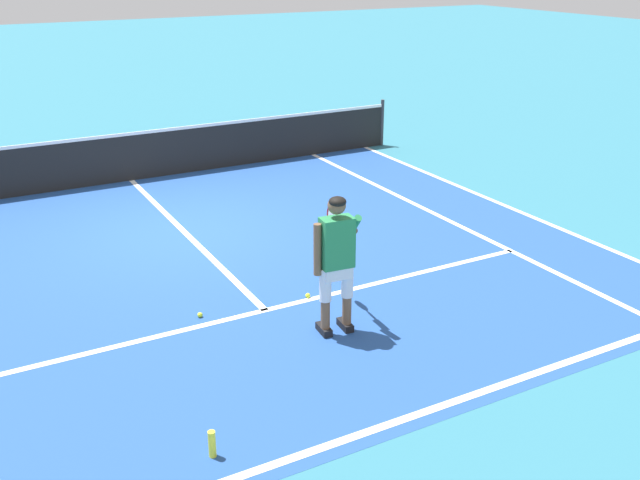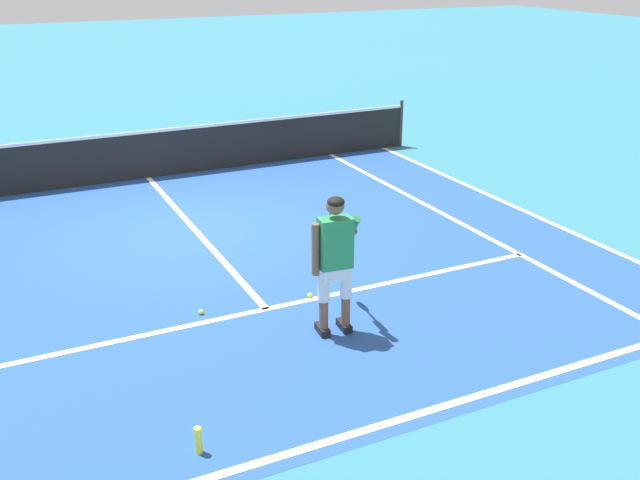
{
  "view_description": "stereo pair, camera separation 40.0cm",
  "coord_description": "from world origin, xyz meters",
  "px_view_note": "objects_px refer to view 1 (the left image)",
  "views": [
    {
      "loc": [
        -3.31,
        -10.72,
        4.24
      ],
      "look_at": [
        0.51,
        -3.71,
        1.05
      ],
      "focal_mm": 40.53,
      "sensor_mm": 36.0,
      "label": 1
    },
    {
      "loc": [
        -2.95,
        -10.9,
        4.24
      ],
      "look_at": [
        0.51,
        -3.71,
        1.05
      ],
      "focal_mm": 40.53,
      "sensor_mm": 36.0,
      "label": 2
    }
  ],
  "objects_px": {
    "tennis_player": "(336,255)",
    "tennis_ball_by_baseline": "(308,295)",
    "tennis_ball_near_feet": "(200,315)",
    "water_bottle": "(212,444)"
  },
  "relations": [
    {
      "from": "tennis_player",
      "to": "tennis_ball_by_baseline",
      "type": "xyz_separation_m",
      "value": [
        0.12,
        0.95,
        -0.96
      ]
    },
    {
      "from": "tennis_ball_near_feet",
      "to": "water_bottle",
      "type": "distance_m",
      "value": 2.73
    },
    {
      "from": "tennis_ball_by_baseline",
      "to": "water_bottle",
      "type": "height_order",
      "value": "water_bottle"
    },
    {
      "from": "tennis_player",
      "to": "tennis_ball_near_feet",
      "type": "distance_m",
      "value": 1.97
    },
    {
      "from": "tennis_ball_by_baseline",
      "to": "tennis_ball_near_feet",
      "type": "bearing_deg",
      "value": 173.58
    },
    {
      "from": "water_bottle",
      "to": "tennis_ball_by_baseline",
      "type": "bearing_deg",
      "value": 47.29
    },
    {
      "from": "tennis_ball_near_feet",
      "to": "water_bottle",
      "type": "height_order",
      "value": "water_bottle"
    },
    {
      "from": "tennis_ball_near_feet",
      "to": "water_bottle",
      "type": "relative_size",
      "value": 0.25
    },
    {
      "from": "tennis_player",
      "to": "water_bottle",
      "type": "bearing_deg",
      "value": -145.07
    },
    {
      "from": "tennis_player",
      "to": "tennis_ball_by_baseline",
      "type": "relative_size",
      "value": 25.95
    }
  ]
}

